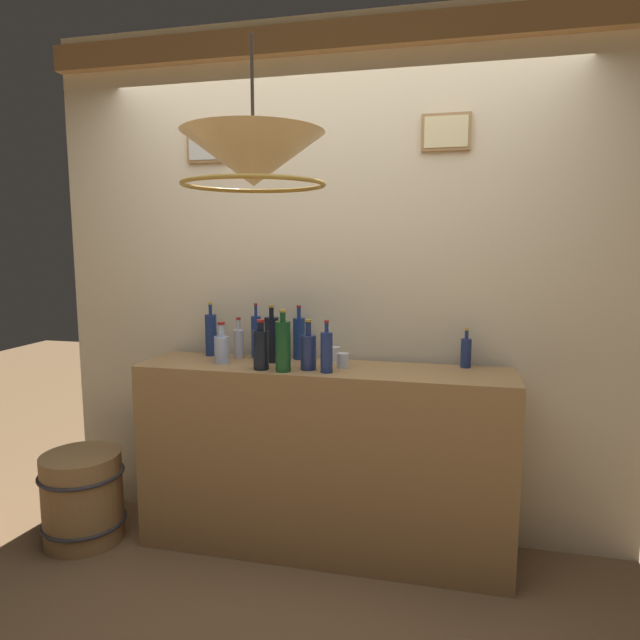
% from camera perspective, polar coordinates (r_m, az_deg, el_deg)
% --- Properties ---
extents(panelled_rear_partition, '(3.22, 0.15, 2.79)m').
position_cam_1_polar(panelled_rear_partition, '(3.06, 1.46, 5.15)').
color(panelled_rear_partition, beige).
rests_on(panelled_rear_partition, ground).
extents(bar_shelf_unit, '(1.92, 0.42, 0.99)m').
position_cam_1_polar(bar_shelf_unit, '(2.99, 0.23, -14.19)').
color(bar_shelf_unit, '#9E7547').
rests_on(bar_shelf_unit, ground).
extents(liquor_bottle_whiskey, '(0.06, 0.06, 0.30)m').
position_cam_1_polar(liquor_bottle_whiskey, '(3.17, -11.16, -1.46)').
color(liquor_bottle_whiskey, navy).
rests_on(liquor_bottle_whiskey, bar_shelf_unit).
extents(liquor_bottle_gin, '(0.08, 0.08, 0.25)m').
position_cam_1_polar(liquor_bottle_gin, '(2.77, -1.21, -3.21)').
color(liquor_bottle_gin, navy).
rests_on(liquor_bottle_gin, bar_shelf_unit).
extents(liquor_bottle_rye, '(0.05, 0.05, 0.30)m').
position_cam_1_polar(liquor_bottle_rye, '(3.07, -6.59, -1.67)').
color(liquor_bottle_rye, navy).
rests_on(liquor_bottle_rye, bar_shelf_unit).
extents(liquor_bottle_vermouth, '(0.07, 0.07, 0.30)m').
position_cam_1_polar(liquor_bottle_vermouth, '(3.02, -2.17, -1.83)').
color(liquor_bottle_vermouth, navy).
rests_on(liquor_bottle_vermouth, bar_shelf_unit).
extents(liquor_bottle_port, '(0.05, 0.05, 0.20)m').
position_cam_1_polar(liquor_bottle_port, '(2.91, 14.80, -3.23)').
color(liquor_bottle_port, navy).
rests_on(liquor_bottle_port, bar_shelf_unit).
extents(liquor_bottle_sherry, '(0.08, 0.08, 0.31)m').
position_cam_1_polar(liquor_bottle_sherry, '(2.95, -4.99, -1.94)').
color(liquor_bottle_sherry, black).
rests_on(liquor_bottle_sherry, bar_shelf_unit).
extents(liquor_bottle_scotch, '(0.08, 0.08, 0.25)m').
position_cam_1_polar(liquor_bottle_scotch, '(2.79, -6.09, -2.96)').
color(liquor_bottle_scotch, black).
rests_on(liquor_bottle_scotch, bar_shelf_unit).
extents(liquor_bottle_rum, '(0.08, 0.08, 0.22)m').
position_cam_1_polar(liquor_bottle_rum, '(2.97, -10.08, -2.85)').
color(liquor_bottle_rum, '#AABFE4').
rests_on(liquor_bottle_rum, bar_shelf_unit).
extents(liquor_bottle_brandy, '(0.06, 0.06, 0.26)m').
position_cam_1_polar(liquor_bottle_brandy, '(2.70, 0.68, -3.28)').
color(liquor_bottle_brandy, navy).
rests_on(liquor_bottle_brandy, bar_shelf_unit).
extents(liquor_bottle_vodka, '(0.08, 0.08, 0.31)m').
position_cam_1_polar(liquor_bottle_vodka, '(2.73, -3.82, -2.63)').
color(liquor_bottle_vodka, '#174D23').
rests_on(liquor_bottle_vodka, bar_shelf_unit).
extents(liquor_bottle_mezcal, '(0.06, 0.06, 0.22)m').
position_cam_1_polar(liquor_bottle_mezcal, '(3.09, -8.36, -2.31)').
color(liquor_bottle_mezcal, '#B7B8CD').
rests_on(liquor_bottle_mezcal, bar_shelf_unit).
extents(glass_tumbler_rocks, '(0.07, 0.07, 0.08)m').
position_cam_1_polar(glass_tumbler_rocks, '(2.97, 1.39, -3.53)').
color(glass_tumbler_rocks, silver).
rests_on(glass_tumbler_rocks, bar_shelf_unit).
extents(glass_tumbler_highball, '(0.06, 0.06, 0.08)m').
position_cam_1_polar(glass_tumbler_highball, '(2.82, 2.38, -4.18)').
color(glass_tumbler_highball, silver).
rests_on(glass_tumbler_highball, bar_shelf_unit).
extents(pendant_lamp, '(0.51, 0.51, 0.51)m').
position_cam_1_polar(pendant_lamp, '(2.03, -6.87, 15.91)').
color(pendant_lamp, beige).
extents(wooden_barrel, '(0.45, 0.45, 0.49)m').
position_cam_1_polar(wooden_barrel, '(3.43, -23.23, -16.41)').
color(wooden_barrel, '#9E7547').
rests_on(wooden_barrel, ground).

